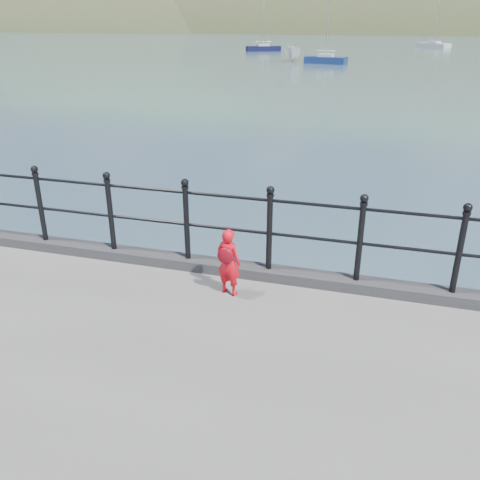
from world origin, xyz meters
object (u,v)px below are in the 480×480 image
(railing, at_px, (227,219))
(sailboat_port, at_px, (326,60))
(sailboat_deep, at_px, (433,45))
(sailboat_left, at_px, (263,49))
(launch_white, at_px, (293,54))
(child, at_px, (229,262))

(railing, distance_m, sailboat_port, 50.30)
(railing, bearing_deg, sailboat_deep, 84.99)
(railing, relative_size, sailboat_port, 2.75)
(sailboat_deep, xyz_separation_m, sailboat_left, (-24.24, -17.60, -0.00))
(sailboat_deep, bearing_deg, launch_white, -69.58)
(railing, distance_m, child, 0.71)
(child, bearing_deg, sailboat_port, -69.35)
(child, relative_size, sailboat_left, 0.13)
(railing, bearing_deg, child, -71.01)
(sailboat_left, height_order, sailboat_port, sailboat_left)
(sailboat_left, bearing_deg, launch_white, -96.60)
(sailboat_left, xyz_separation_m, sailboat_port, (11.57, -20.07, 0.00))
(launch_white, relative_size, sailboat_left, 0.61)
(sailboat_deep, height_order, sailboat_port, sailboat_deep)
(launch_white, height_order, sailboat_deep, sailboat_deep)
(railing, relative_size, sailboat_left, 2.53)
(child, distance_m, sailboat_left, 72.65)
(launch_white, xyz_separation_m, sailboat_deep, (16.45, 35.96, -0.51))
(railing, xyz_separation_m, sailboat_left, (-16.55, 70.10, -1.48))
(railing, height_order, sailboat_left, sailboat_left)
(child, height_order, sailboat_port, sailboat_port)
(launch_white, xyz_separation_m, sailboat_port, (3.78, -1.71, -0.51))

